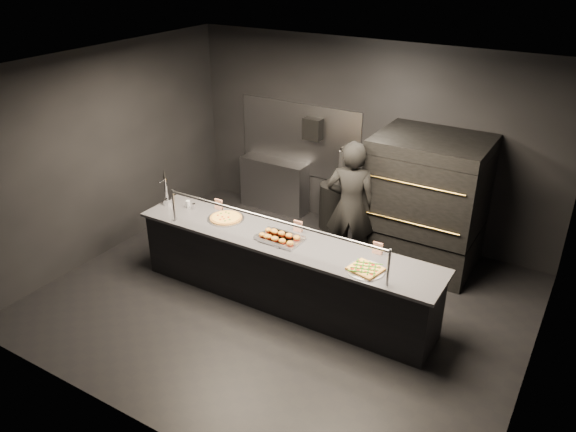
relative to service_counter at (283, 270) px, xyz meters
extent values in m
plane|color=black|center=(0.00, 0.00, -0.46)|extent=(6.00, 6.00, 0.00)
plane|color=black|center=(0.00, 0.00, 2.54)|extent=(6.00, 6.00, 0.00)
cube|color=black|center=(0.00, 2.50, 1.04)|extent=(6.00, 0.04, 3.00)
cube|color=black|center=(0.00, -2.50, 1.04)|extent=(6.00, 0.04, 3.00)
cube|color=black|center=(-3.00, 0.00, 1.04)|extent=(0.04, 5.00, 3.00)
cube|color=black|center=(3.00, 0.00, 1.04)|extent=(0.04, 5.00, 3.00)
cube|color=#99999E|center=(-1.20, 2.48, 0.84)|extent=(2.20, 0.02, 1.20)
cube|color=black|center=(0.00, 0.00, -0.02)|extent=(4.00, 0.70, 0.88)
cube|color=#37383D|center=(0.00, 0.00, 0.44)|extent=(4.10, 0.78, 0.04)
cylinder|color=#99999E|center=(-1.50, -0.30, 0.68)|extent=(0.03, 0.03, 0.45)
cylinder|color=#99999E|center=(1.50, -0.30, 0.68)|extent=(0.03, 0.03, 0.45)
cylinder|color=#99999E|center=(0.00, -0.30, 0.88)|extent=(3.00, 0.04, 0.04)
cube|color=black|center=(1.20, 1.90, -0.16)|extent=(1.50, 1.15, 0.60)
cube|color=black|center=(1.20, 1.90, 0.44)|extent=(1.50, 1.20, 0.55)
cube|color=black|center=(1.20, 1.90, 0.99)|extent=(1.50, 1.20, 0.55)
cube|color=black|center=(1.20, 1.90, 1.36)|extent=(1.50, 1.20, 0.18)
cylinder|color=gold|center=(1.20, 1.28, 0.44)|extent=(1.30, 0.02, 0.02)
cylinder|color=gold|center=(1.20, 1.28, 0.99)|extent=(1.30, 0.02, 0.02)
cube|color=#99999E|center=(-1.60, 2.32, -0.01)|extent=(1.20, 0.35, 0.90)
cube|color=black|center=(-0.90, 2.39, 1.09)|extent=(0.30, 0.20, 0.35)
cylinder|color=#B2B2B7|center=(-0.35, 2.40, 0.59)|extent=(0.14, 0.14, 0.45)
cube|color=black|center=(-0.35, 2.40, 0.84)|extent=(0.10, 0.06, 0.06)
cylinder|color=silver|center=(-1.95, 0.05, 0.49)|extent=(0.14, 0.14, 0.08)
cylinder|color=silver|center=(-1.95, 0.05, 0.67)|extent=(0.05, 0.05, 0.35)
cylinder|color=silver|center=(-1.95, -0.03, 0.83)|extent=(0.02, 0.10, 0.02)
cone|color=black|center=(-1.95, 0.05, 0.91)|extent=(0.05, 0.05, 0.14)
cylinder|color=silver|center=(-0.95, 0.09, 0.46)|extent=(0.50, 0.50, 0.01)
cylinder|color=#AF7738|center=(-0.95, 0.09, 0.47)|extent=(0.43, 0.43, 0.02)
cylinder|color=#FED753|center=(-0.95, 0.09, 0.49)|extent=(0.38, 0.38, 0.01)
cube|color=silver|center=(-0.10, -0.03, 0.47)|extent=(0.51, 0.42, 0.02)
ellipsoid|color=#C08329|center=(-0.25, -0.10, 0.50)|extent=(0.08, 0.08, 0.05)
ellipsoid|color=#C08329|center=(-0.25, 0.05, 0.50)|extent=(0.08, 0.08, 0.05)
ellipsoid|color=#C08329|center=(-0.15, -0.10, 0.50)|extent=(0.08, 0.08, 0.05)
ellipsoid|color=#C08329|center=(-0.15, 0.05, 0.50)|extent=(0.08, 0.08, 0.05)
ellipsoid|color=#C08329|center=(-0.05, -0.10, 0.50)|extent=(0.08, 0.08, 0.05)
ellipsoid|color=#C08329|center=(-0.05, 0.05, 0.50)|extent=(0.08, 0.08, 0.05)
ellipsoid|color=#C08329|center=(0.05, -0.10, 0.50)|extent=(0.08, 0.08, 0.05)
ellipsoid|color=#C08329|center=(0.05, 0.05, 0.50)|extent=(0.08, 0.08, 0.05)
cube|color=silver|center=(0.00, -0.03, 0.47)|extent=(0.50, 0.37, 0.02)
ellipsoid|color=#C08329|center=(-0.17, -0.11, 0.50)|extent=(0.09, 0.09, 0.06)
ellipsoid|color=#C08329|center=(-0.17, 0.05, 0.50)|extent=(0.09, 0.09, 0.06)
ellipsoid|color=#C08329|center=(-0.06, -0.11, 0.50)|extent=(0.09, 0.09, 0.06)
ellipsoid|color=#C08329|center=(-0.06, 0.05, 0.50)|extent=(0.09, 0.09, 0.06)
ellipsoid|color=#C08329|center=(0.06, -0.11, 0.50)|extent=(0.09, 0.09, 0.06)
ellipsoid|color=#C08329|center=(0.06, 0.05, 0.50)|extent=(0.09, 0.09, 0.06)
ellipsoid|color=#C08329|center=(0.17, -0.11, 0.50)|extent=(0.09, 0.09, 0.06)
ellipsoid|color=#C08329|center=(0.17, 0.05, 0.50)|extent=(0.09, 0.09, 0.06)
cylinder|color=silver|center=(1.18, -0.15, 0.46)|extent=(0.44, 0.44, 0.01)
cube|color=#AF7738|center=(1.18, -0.15, 0.48)|extent=(0.41, 0.38, 0.02)
cube|color=#FED753|center=(1.18, -0.15, 0.49)|extent=(0.39, 0.36, 0.01)
cube|color=#377C1B|center=(1.18, -0.15, 0.50)|extent=(0.36, 0.34, 0.01)
cylinder|color=silver|center=(-1.61, 0.10, 0.51)|extent=(0.06, 0.06, 0.10)
cylinder|color=silver|center=(-1.51, 0.10, 0.50)|extent=(0.05, 0.05, 0.08)
cube|color=white|center=(-1.22, 0.28, 0.53)|extent=(0.12, 0.04, 0.15)
cube|color=white|center=(0.05, 0.28, 0.53)|extent=(0.12, 0.04, 0.15)
cube|color=white|center=(1.14, 0.28, 0.53)|extent=(0.12, 0.04, 0.15)
cylinder|color=black|center=(-0.41, 2.22, -0.09)|extent=(0.45, 0.45, 0.75)
imported|color=black|center=(0.35, 1.22, 0.49)|extent=(0.80, 0.64, 1.91)
camera|label=1|loc=(3.21, -5.22, 3.84)|focal=35.00mm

